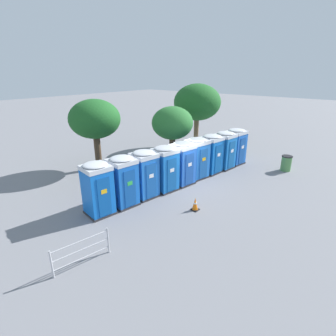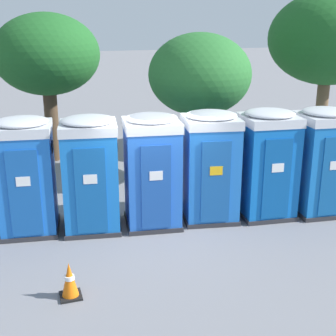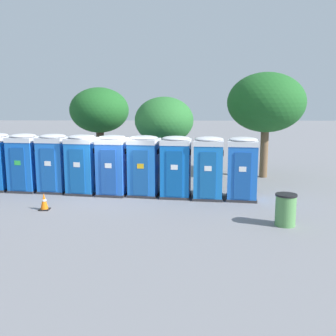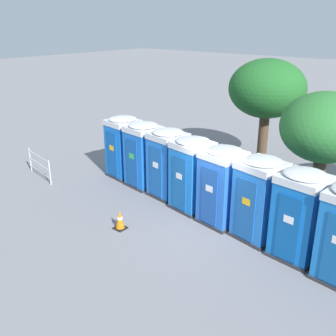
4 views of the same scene
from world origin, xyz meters
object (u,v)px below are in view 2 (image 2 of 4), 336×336
(portapotty_5, at_px, (210,166))
(traffic_cone, at_px, (70,281))
(street_tree_0, at_px, (47,55))
(portapotty_4, at_px, (152,170))
(portapotty_6, at_px, (267,163))
(portapotty_3, at_px, (90,173))
(street_tree_2, at_px, (329,39))
(portapotty_2, at_px, (26,175))
(portapotty_7, at_px, (322,161))
(street_tree_1, at_px, (200,76))

(portapotty_5, bearing_deg, traffic_cone, -146.69)
(street_tree_0, bearing_deg, portapotty_5, -63.73)
(portapotty_4, xyz_separation_m, portapotty_6, (2.68, -0.33, -0.00))
(portapotty_3, height_order, portapotty_6, same)
(portapotty_6, distance_m, street_tree_2, 6.78)
(portapotty_3, relative_size, street_tree_0, 0.54)
(portapotty_3, xyz_separation_m, street_tree_0, (-0.30, 5.73, 2.10))
(street_tree_2, bearing_deg, portapotty_6, -136.83)
(portapotty_2, relative_size, portapotty_3, 1.00)
(portapotty_5, distance_m, portapotty_7, 2.70)
(portapotty_6, bearing_deg, portapotty_4, 172.95)
(portapotty_4, height_order, portapotty_7, same)
(street_tree_1, xyz_separation_m, street_tree_2, (5.15, 1.48, 0.85))
(portapotty_4, bearing_deg, street_tree_0, 105.35)
(portapotty_3, bearing_deg, portapotty_5, -6.55)
(street_tree_0, bearing_deg, street_tree_2, -12.48)
(traffic_cone, bearing_deg, portapotty_6, 23.21)
(street_tree_2, bearing_deg, portapotty_2, -160.74)
(portapotty_6, relative_size, street_tree_0, 0.54)
(portapotty_6, bearing_deg, street_tree_2, 43.17)
(portapotty_5, relative_size, traffic_cone, 3.97)
(street_tree_2, bearing_deg, street_tree_0, 167.52)
(portapotty_3, distance_m, portapotty_7, 5.39)
(portapotty_4, bearing_deg, street_tree_1, 49.66)
(portapotty_5, bearing_deg, portapotty_6, -9.98)
(portapotty_4, relative_size, portapotty_5, 1.00)
(portapotty_4, bearing_deg, portapotty_6, -7.05)
(street_tree_2, relative_size, traffic_cone, 8.40)
(street_tree_1, bearing_deg, street_tree_0, 137.38)
(portapotty_2, distance_m, street_tree_2, 10.81)
(street_tree_0, bearing_deg, portapotty_4, -74.65)
(street_tree_0, height_order, street_tree_2, street_tree_2)
(portapotty_6, distance_m, traffic_cone, 5.36)
(street_tree_0, xyz_separation_m, street_tree_2, (8.89, -1.97, 0.46))
(portapotty_3, distance_m, street_tree_0, 6.11)
(portapotty_2, bearing_deg, portapotty_3, -12.58)
(portapotty_6, bearing_deg, traffic_cone, -156.79)
(traffic_cone, bearing_deg, portapotty_3, 72.29)
(portapotty_5, bearing_deg, portapotty_7, -10.43)
(portapotty_3, distance_m, portapotty_5, 2.70)
(street_tree_0, height_order, traffic_cone, street_tree_0)
(street_tree_1, bearing_deg, portapotty_7, -58.48)
(portapotty_2, relative_size, portapotty_6, 1.00)
(portapotty_3, xyz_separation_m, portapotty_7, (5.33, -0.80, 0.00))
(portapotty_5, xyz_separation_m, street_tree_1, (0.77, 2.59, 1.71))
(portapotty_2, distance_m, portapotty_7, 6.74)
(portapotty_5, bearing_deg, street_tree_0, 116.27)
(portapotty_5, height_order, street_tree_2, street_tree_2)
(portapotty_4, distance_m, portapotty_7, 4.04)
(portapotty_3, xyz_separation_m, traffic_cone, (-0.84, -2.62, -0.97))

